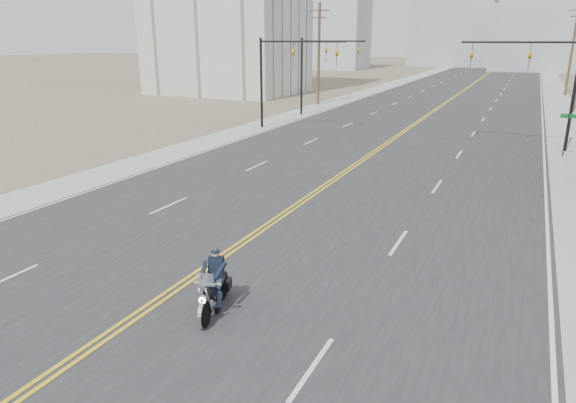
{
  "coord_description": "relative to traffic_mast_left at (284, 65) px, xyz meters",
  "views": [
    {
      "loc": [
        8.58,
        -4.92,
        6.91
      ],
      "look_at": [
        1.52,
        10.21,
        1.6
      ],
      "focal_mm": 32.0,
      "sensor_mm": 36.0,
      "label": 1
    }
  ],
  "objects": [
    {
      "name": "motorcyclist",
      "position": [
        10.67,
        -26.79,
        -4.1
      ],
      "size": [
        1.43,
        2.3,
        1.67
      ],
      "primitive_type": null,
      "rotation": [
        0.0,
        0.0,
        3.4
      ],
      "color": "black",
      "rests_on": "ground"
    },
    {
      "name": "haze_bldg_d",
      "position": [
        -3.02,
        108.0,
        8.06
      ],
      "size": [
        20.0,
        15.0,
        26.0
      ],
      "primitive_type": "cube",
      "color": "#ADB2B7",
      "rests_on": "ground"
    },
    {
      "name": "haze_bldg_b",
      "position": [
        16.98,
        93.0,
        2.06
      ],
      "size": [
        18.0,
        14.0,
        14.0
      ],
      "primitive_type": "cube",
      "color": "#ADB2B7",
      "rests_on": "ground"
    },
    {
      "name": "haze_bldg_f",
      "position": [
        -41.02,
        98.0,
        3.06
      ],
      "size": [
        12.0,
        12.0,
        16.0
      ],
      "primitive_type": "cube",
      "color": "#ADB2B7",
      "rests_on": "ground"
    },
    {
      "name": "utility_pole_left",
      "position": [
        -3.52,
        16.0,
        0.54
      ],
      "size": [
        2.2,
        0.3,
        10.5
      ],
      "color": "brown",
      "rests_on": "ground"
    },
    {
      "name": "street_sign",
      "position": [
        19.78,
        -2.0,
        -3.13
      ],
      "size": [
        0.9,
        0.06,
        2.62
      ],
      "color": "black",
      "rests_on": "ground"
    },
    {
      "name": "sidewalk_right",
      "position": [
        20.48,
        38.0,
        -4.93
      ],
      "size": [
        3.0,
        200.0,
        0.01
      ],
      "primitive_type": "cube",
      "color": "#A5A5A0",
      "rests_on": "ground"
    },
    {
      "name": "road",
      "position": [
        8.98,
        38.0,
        -4.93
      ],
      "size": [
        20.0,
        200.0,
        0.01
      ],
      "primitive_type": "cube",
      "color": "#303033",
      "rests_on": "ground"
    },
    {
      "name": "sidewalk_left",
      "position": [
        -2.52,
        38.0,
        -4.93
      ],
      "size": [
        3.0,
        200.0,
        0.01
      ],
      "primitive_type": "cube",
      "color": "#A5A5A0",
      "rests_on": "ground"
    },
    {
      "name": "haze_bldg_a",
      "position": [
        -26.02,
        83.0,
        6.06
      ],
      "size": [
        14.0,
        12.0,
        22.0
      ],
      "primitive_type": "cube",
      "color": "#B7BCC6",
      "rests_on": "ground"
    },
    {
      "name": "traffic_mast_right",
      "position": [
        17.95,
        0.0,
        0.0
      ],
      "size": [
        7.1,
        0.26,
        7.0
      ],
      "color": "black",
      "rests_on": "ground"
    },
    {
      "name": "utility_pole_e",
      "position": [
        21.48,
        38.0,
        0.79
      ],
      "size": [
        2.2,
        0.3,
        11.0
      ],
      "color": "brown",
      "rests_on": "ground"
    },
    {
      "name": "traffic_mast_left",
      "position": [
        0.0,
        0.0,
        0.0
      ],
      "size": [
        7.1,
        0.26,
        7.0
      ],
      "color": "black",
      "rests_on": "ground"
    },
    {
      "name": "traffic_mast_far",
      "position": [
        -0.33,
        8.0,
        -0.06
      ],
      "size": [
        6.1,
        0.26,
        7.0
      ],
      "color": "black",
      "rests_on": "ground"
    }
  ]
}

